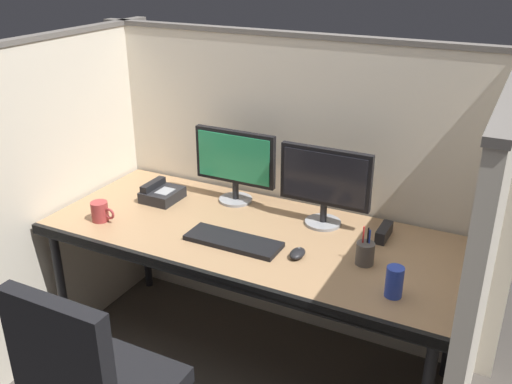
{
  "coord_description": "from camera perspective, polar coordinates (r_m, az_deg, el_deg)",
  "views": [
    {
      "loc": [
        1.05,
        -1.73,
        1.95
      ],
      "look_at": [
        0.0,
        0.35,
        0.92
      ],
      "focal_mm": 39.75,
      "sensor_mm": 36.0,
      "label": 1
    }
  ],
  "objects": [
    {
      "name": "cubicle_partition_right",
      "position": [
        2.25,
        21.63,
        -9.03
      ],
      "size": [
        0.06,
        1.41,
        1.57
      ],
      "color": "beige",
      "rests_on": "ground"
    },
    {
      "name": "monitor_right",
      "position": [
        2.59,
        6.95,
        1.05
      ],
      "size": [
        0.43,
        0.17,
        0.37
      ],
      "color": "gray",
      "rests_on": "desk"
    },
    {
      "name": "pen_cup",
      "position": [
        2.36,
        10.92,
        -6.06
      ],
      "size": [
        0.08,
        0.08,
        0.17
      ],
      "color": "#4C4742",
      "rests_on": "desk"
    },
    {
      "name": "monitor_left",
      "position": [
        2.81,
        -2.14,
        3.1
      ],
      "size": [
        0.43,
        0.17,
        0.37
      ],
      "color": "gray",
      "rests_on": "desk"
    },
    {
      "name": "cubicle_partition_left",
      "position": [
        3.04,
        -18.3,
        0.13
      ],
      "size": [
        0.06,
        1.41,
        1.57
      ],
      "color": "beige",
      "rests_on": "ground"
    },
    {
      "name": "red_stapler",
      "position": [
        2.59,
        12.75,
        -3.99
      ],
      "size": [
        0.04,
        0.15,
        0.06
      ],
      "primitive_type": "cube",
      "color": "black",
      "rests_on": "desk"
    },
    {
      "name": "keyboard_main",
      "position": [
        2.49,
        -2.3,
        -4.96
      ],
      "size": [
        0.43,
        0.15,
        0.02
      ],
      "primitive_type": "cube",
      "color": "black",
      "rests_on": "desk"
    },
    {
      "name": "desk_phone",
      "position": [
        2.94,
        -9.5,
        -0.16
      ],
      "size": [
        0.17,
        0.19,
        0.09
      ],
      "color": "black",
      "rests_on": "desk"
    },
    {
      "name": "coffee_mug",
      "position": [
        2.77,
        -15.39,
        -1.9
      ],
      "size": [
        0.13,
        0.08,
        0.09
      ],
      "color": "#993333",
      "rests_on": "desk"
    },
    {
      "name": "computer_mouse",
      "position": [
        2.39,
        4.2,
        -6.18
      ],
      "size": [
        0.06,
        0.1,
        0.04
      ],
      "color": "black",
      "rests_on": "desk"
    },
    {
      "name": "cubicle_partition_rear",
      "position": [
        2.93,
        3.48,
        0.43
      ],
      "size": [
        2.21,
        0.06,
        1.57
      ],
      "color": "beige",
      "rests_on": "ground"
    },
    {
      "name": "soda_can",
      "position": [
        2.18,
        13.75,
        -8.77
      ],
      "size": [
        0.07,
        0.07,
        0.12
      ],
      "primitive_type": "cylinder",
      "color": "#263FB2",
      "rests_on": "desk"
    },
    {
      "name": "desk",
      "position": [
        2.6,
        -0.62,
        -5.12
      ],
      "size": [
        1.9,
        0.8,
        0.74
      ],
      "color": "#997551",
      "rests_on": "ground"
    }
  ]
}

